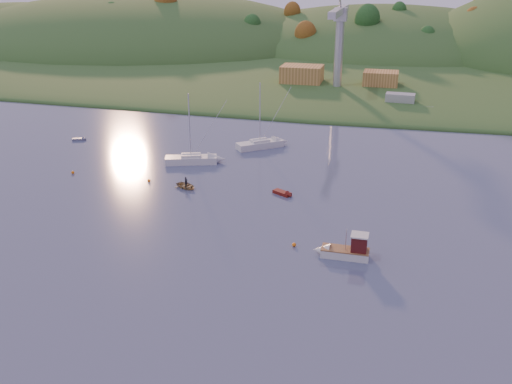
% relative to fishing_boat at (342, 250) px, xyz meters
% --- Properties ---
extents(far_shore, '(620.00, 220.00, 1.50)m').
position_rel_fishing_boat_xyz_m(far_shore, '(-13.54, 199.58, -0.94)').
color(far_shore, '#27481D').
rests_on(far_shore, ground).
extents(shore_slope, '(640.00, 150.00, 7.00)m').
position_rel_fishing_boat_xyz_m(shore_slope, '(-13.54, 134.58, -0.94)').
color(shore_slope, '#27481D').
rests_on(shore_slope, ground).
extents(hill_left_far, '(120.00, 100.00, 32.00)m').
position_rel_fishing_boat_xyz_m(hill_left_far, '(-173.54, 184.58, -0.94)').
color(hill_left_far, '#27481D').
rests_on(hill_left_far, ground).
extents(hill_left, '(170.00, 140.00, 44.00)m').
position_rel_fishing_boat_xyz_m(hill_left, '(-103.54, 169.58, -0.94)').
color(hill_left, '#27481D').
rests_on(hill_left, ground).
extents(hill_center, '(140.00, 120.00, 36.00)m').
position_rel_fishing_boat_xyz_m(hill_center, '(-3.54, 179.58, -0.94)').
color(hill_center, '#27481D').
rests_on(hill_center, ground).
extents(hillside_trees, '(280.00, 50.00, 32.00)m').
position_rel_fishing_boat_xyz_m(hillside_trees, '(-13.54, 154.58, -0.94)').
color(hillside_trees, '#1A4518').
rests_on(hillside_trees, ground).
extents(wharf, '(42.00, 16.00, 2.40)m').
position_rel_fishing_boat_xyz_m(wharf, '(-8.54, 91.58, 0.26)').
color(wharf, slate).
rests_on(wharf, ground).
extents(shed_west, '(11.00, 8.00, 4.80)m').
position_rel_fishing_boat_xyz_m(shed_west, '(-21.54, 92.58, 3.86)').
color(shed_west, olive).
rests_on(shed_west, wharf).
extents(shed_east, '(9.00, 7.00, 4.00)m').
position_rel_fishing_boat_xyz_m(shed_east, '(-0.54, 93.58, 3.46)').
color(shed_east, olive).
rests_on(shed_east, wharf).
extents(dock_crane, '(3.20, 28.00, 20.30)m').
position_rel_fishing_boat_xyz_m(dock_crane, '(-11.54, 87.97, 16.24)').
color(dock_crane, '#B7B7BC').
rests_on(dock_crane, wharf).
extents(fishing_boat, '(6.65, 2.10, 4.24)m').
position_rel_fishing_boat_xyz_m(fishing_boat, '(0.00, 0.00, 0.00)').
color(fishing_boat, silver).
rests_on(fishing_boat, ground).
extents(sailboat_near, '(8.68, 7.78, 12.49)m').
position_rel_fishing_boat_xyz_m(sailboat_near, '(-20.09, 39.95, -0.14)').
color(sailboat_near, silver).
rests_on(sailboat_near, ground).
extents(sailboat_far, '(9.35, 5.45, 12.44)m').
position_rel_fishing_boat_xyz_m(sailboat_far, '(-29.59, 28.10, -0.15)').
color(sailboat_far, silver).
rests_on(sailboat_far, ground).
extents(canoe, '(4.55, 4.08, 0.78)m').
position_rel_fishing_boat_xyz_m(canoe, '(-26.09, 16.55, -0.55)').
color(canoe, tan).
rests_on(canoe, ground).
extents(paddler, '(0.60, 0.69, 1.59)m').
position_rel_fishing_boat_xyz_m(paddler, '(-26.09, 16.55, -0.14)').
color(paddler, black).
rests_on(paddler, ground).
extents(red_tender, '(3.60, 2.75, 1.18)m').
position_rel_fishing_boat_xyz_m(red_tender, '(-10.43, 17.42, -0.69)').
color(red_tender, '#5B130D').
rests_on(red_tender, ground).
extents(grey_dinghy, '(2.99, 2.03, 1.05)m').
position_rel_fishing_boat_xyz_m(grey_dinghy, '(-55.79, 36.00, -0.72)').
color(grey_dinghy, slate).
rests_on(grey_dinghy, ground).
extents(work_vessel, '(16.10, 6.60, 4.06)m').
position_rel_fishing_boat_xyz_m(work_vessel, '(4.98, 77.58, 0.51)').
color(work_vessel, slate).
rests_on(work_vessel, ground).
extents(buoy_1, '(0.50, 0.50, 0.50)m').
position_rel_fishing_boat_xyz_m(buoy_1, '(-5.98, 1.20, -0.69)').
color(buoy_1, orange).
rests_on(buoy_1, ground).
extents(buoy_2, '(0.50, 0.50, 0.50)m').
position_rel_fishing_boat_xyz_m(buoy_2, '(-46.82, 17.96, -0.69)').
color(buoy_2, orange).
rests_on(buoy_2, ground).
extents(buoy_3, '(0.50, 0.50, 0.50)m').
position_rel_fishing_boat_xyz_m(buoy_3, '(-32.90, 17.63, -0.69)').
color(buoy_3, orange).
rests_on(buoy_3, ground).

